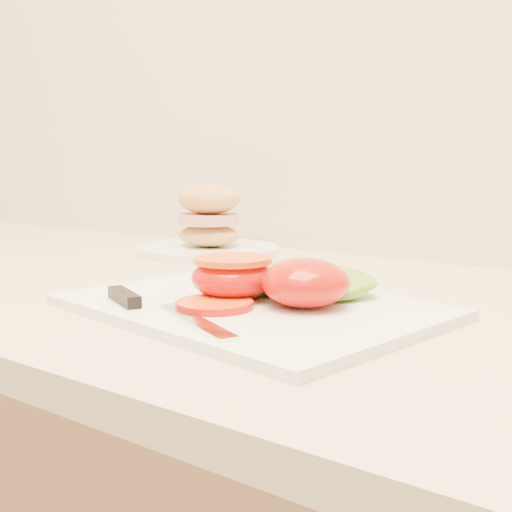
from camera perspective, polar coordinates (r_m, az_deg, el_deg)
The scene contains 8 objects.
cutting_board at distance 0.64m, azimuth -0.53°, elevation -4.52°, with size 0.36×0.26×0.01m, color white.
tomato_half_dome at distance 0.62m, azimuth 4.42°, elevation -2.37°, with size 0.09×0.09×0.05m, color red.
tomato_half_cut at distance 0.65m, azimuth -2.07°, elevation -1.78°, with size 0.09×0.09×0.04m.
tomato_slice_0 at distance 0.61m, azimuth -3.70°, elevation -4.32°, with size 0.07×0.07×0.01m, color #EF5A1C.
lettuce_leaf_0 at distance 0.70m, azimuth 2.99°, elevation -1.92°, with size 0.14×0.09×0.03m, color olive.
lettuce_leaf_1 at distance 0.68m, azimuth 6.06°, elevation -2.41°, with size 0.11×0.08×0.02m, color olive.
knife at distance 0.61m, azimuth -9.43°, elevation -4.36°, with size 0.21×0.08×0.01m.
sandwich_plate at distance 1.05m, azimuth -4.21°, elevation 2.40°, with size 0.23×0.23×0.11m.
Camera 1 is at (-0.13, 1.08, 1.08)m, focal length 45.00 mm.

